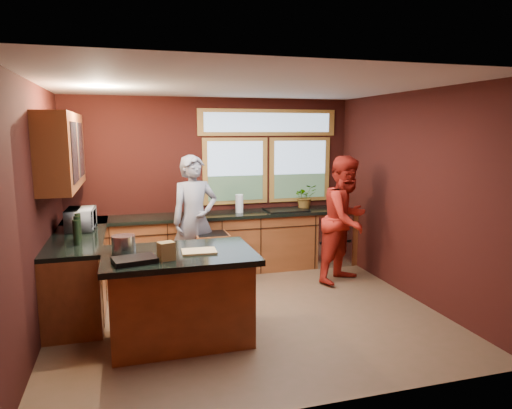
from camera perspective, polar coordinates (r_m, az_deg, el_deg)
name	(u,v)px	position (r m, az deg, el deg)	size (l,w,h in m)	color
floor	(246,313)	(5.71, -1.22, -13.35)	(4.50, 4.50, 0.00)	brown
room_shell	(190,164)	(5.49, -8.21, 5.03)	(4.52, 4.02, 2.71)	black
back_counter	(231,242)	(7.18, -3.16, -4.71)	(4.50, 0.64, 0.93)	#5F3216
left_counter	(80,269)	(6.22, -21.14, -7.50)	(0.64, 2.30, 0.93)	#5F3216
island	(180,295)	(4.95, -9.44, -11.15)	(1.55, 1.05, 0.95)	#5F3216
person_grey	(195,221)	(6.54, -7.67, -2.00)	(0.68, 0.44, 1.86)	slate
person_red	(346,219)	(6.73, 11.18, -1.84)	(0.89, 0.70, 1.84)	#A01C12
microwave	(81,219)	(6.26, -21.05, -1.72)	(0.50, 0.34, 0.28)	#999999
potted_plant	(305,197)	(7.47, 6.17, 1.00)	(0.36, 0.31, 0.40)	#999999
paper_towel	(239,204)	(7.09, -2.10, 0.12)	(0.12, 0.12, 0.28)	white
cutting_board	(199,251)	(4.78, -7.12, -5.83)	(0.35, 0.25, 0.02)	tan
stock_pot	(124,244)	(4.91, -16.23, -4.78)	(0.24, 0.24, 0.18)	#B2B3B7
paper_bag	(166,251)	(4.53, -11.14, -5.74)	(0.15, 0.12, 0.18)	brown
black_tray	(135,260)	(4.54, -14.92, -6.72)	(0.40, 0.28, 0.05)	black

